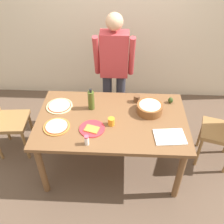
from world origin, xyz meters
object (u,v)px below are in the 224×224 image
Objects in this scene: dining_table at (112,125)px; olive_oil_bottle at (91,100)px; pizza_cooked_on_tray at (57,126)px; avocado at (171,100)px; cutting_board_white at (170,137)px; salt_shaker at (87,140)px; person_cook at (114,68)px; popcorn_bowl at (150,108)px; plate_with_slice at (92,129)px; cup_small_brown at (137,99)px; pizza_raw_on_board at (59,106)px; chair_wooden_left at (3,118)px; cup_orange at (112,122)px.

olive_oil_bottle reaches higher than dining_table.
avocado reaches higher than pizza_cooked_on_tray.
salt_shaker is at bearing -170.85° from cutting_board_white.
popcorn_bowl is (0.41, -0.62, -0.12)m from person_cook.
pizza_cooked_on_tray is 0.97× the size of popcorn_bowl.
pizza_cooked_on_tray is at bearing -164.00° from dining_table.
olive_oil_bottle is 0.55m from salt_shaker.
plate_with_slice is 2.45× the size of salt_shaker.
popcorn_bowl is 3.29× the size of cup_small_brown.
pizza_cooked_on_tray is 1.04× the size of plate_with_slice.
olive_oil_bottle is 0.53m from cup_small_brown.
chair_wooden_left is at bearing 177.75° from pizza_raw_on_board.
popcorn_bowl is 2.64× the size of salt_shaker.
pizza_cooked_on_tray is at bearing -134.81° from olive_oil_bottle.
avocado reaches higher than dining_table.
popcorn_bowl reaches higher than pizza_cooked_on_tray.
popcorn_bowl is 4.00× the size of avocado.
pizza_raw_on_board is 1.08× the size of pizza_cooked_on_tray.
chair_wooden_left is 3.17× the size of cutting_board_white.
pizza_raw_on_board is at bearing 124.37° from salt_shaker.
cup_orange is 1.21× the size of avocado.
person_cook is 1.08m from pizza_cooked_on_tray.
pizza_raw_on_board is 0.66m from cup_orange.
plate_with_slice is at bearing -101.27° from person_cook.
person_cook is 19.06× the size of cup_small_brown.
salt_shaker is (0.34, -0.22, 0.04)m from pizza_cooked_on_tray.
chair_wooden_left is 11.18× the size of cup_orange.
popcorn_bowl reaches higher than avocado.
plate_with_slice is 0.36m from olive_oil_bottle.
plate_with_slice reaches higher than pizza_cooked_on_tray.
avocado is (0.25, 0.18, -0.03)m from popcorn_bowl.
cutting_board_white is (0.58, -0.25, 0.10)m from dining_table.
plate_with_slice is 0.67m from cup_small_brown.
chair_wooden_left reaches higher than cup_orange.
person_cook is 5.97× the size of pizza_cooked_on_tray.
plate_with_slice is (1.13, -0.38, 0.23)m from chair_wooden_left.
cup_small_brown is (1.59, 0.10, 0.26)m from chair_wooden_left.
pizza_raw_on_board is at bearing 163.45° from dining_table.
popcorn_bowl is at bearing -3.08° from olive_oil_bottle.
cup_small_brown is (0.27, 0.40, 0.00)m from cup_orange.
pizza_raw_on_board is 1.01m from popcorn_bowl.
chair_wooden_left is (-1.31, -0.55, -0.40)m from person_cook.
pizza_cooked_on_tray is 3.19× the size of cup_orange.
popcorn_bowl is at bearing 29.46° from cup_orange.
cup_orange is 0.80× the size of salt_shaker.
chair_wooden_left is 3.71× the size of olive_oil_bottle.
person_cook is at bearing 59.01° from pizza_cooked_on_tray.
plate_with_slice is at bearing -138.01° from dining_table.
avocado is at bearing 9.09° from olive_oil_bottle.
avocado is (0.85, 0.48, 0.03)m from plate_with_slice.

